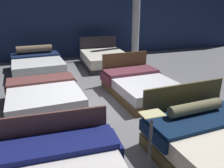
# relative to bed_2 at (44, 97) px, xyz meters

# --- Properties ---
(ground_plane) EXTENTS (18.00, 18.00, 0.02)m
(ground_plane) POSITION_rel_bed_2_xyz_m (1.15, -0.38, -0.24)
(ground_plane) COLOR slate
(showroom_back_wall) EXTENTS (18.00, 0.06, 3.50)m
(showroom_back_wall) POSITION_rel_bed_2_xyz_m (1.15, 4.75, 1.52)
(showroom_back_wall) COLOR navy
(showroom_back_wall) RESTS_ON ground_plane
(bed_2) EXTENTS (1.65, 1.96, 0.49)m
(bed_2) POSITION_rel_bed_2_xyz_m (0.00, 0.00, 0.00)
(bed_2) COLOR brown
(bed_2) RESTS_ON ground_plane
(bed_3) EXTENTS (1.58, 2.13, 0.89)m
(bed_3) POSITION_rel_bed_2_xyz_m (2.34, -0.02, -0.00)
(bed_3) COLOR brown
(bed_3) RESTS_ON ground_plane
(bed_4) EXTENTS (1.76, 2.19, 0.78)m
(bed_4) POSITION_rel_bed_2_xyz_m (-0.04, 2.93, 0.02)
(bed_4) COLOR #2B2D2D
(bed_4) RESTS_ON ground_plane
(bed_5) EXTENTS (1.66, 2.19, 0.93)m
(bed_5) POSITION_rel_bed_2_xyz_m (2.34, 2.95, 0.01)
(bed_5) COLOR black
(bed_5) RESTS_ON ground_plane
(price_sign) EXTENTS (0.28, 0.24, 0.95)m
(price_sign) POSITION_rel_bed_2_xyz_m (1.15, -2.71, 0.13)
(price_sign) COLOR #3F3F44
(price_sign) RESTS_ON ground_plane
(support_pillar) EXTENTS (0.31, 0.31, 3.50)m
(support_pillar) POSITION_rel_bed_2_xyz_m (3.97, 3.87, 1.52)
(support_pillar) COLOR silver
(support_pillar) RESTS_ON ground_plane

